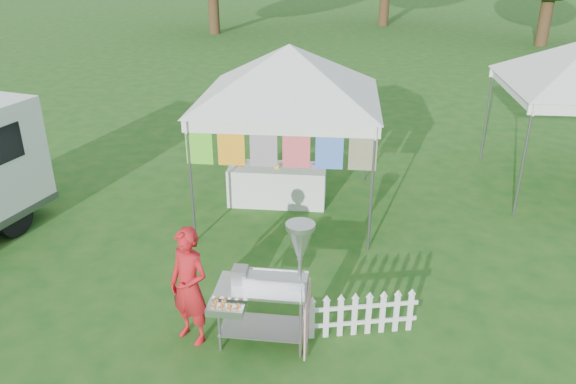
# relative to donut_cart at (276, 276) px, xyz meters

# --- Properties ---
(ground) EXTENTS (120.00, 120.00, 0.00)m
(ground) POSITION_rel_donut_cart_xyz_m (-0.23, 0.35, -0.98)
(ground) COLOR #194F16
(ground) RESTS_ON ground
(canopy_main) EXTENTS (4.24, 4.24, 3.45)m
(canopy_main) POSITION_rel_donut_cart_xyz_m (-0.23, 3.84, 2.01)
(canopy_main) COLOR #59595E
(canopy_main) RESTS_ON ground
(donut_cart) EXTENTS (1.21, 0.80, 1.66)m
(donut_cart) POSITION_rel_donut_cart_xyz_m (0.00, 0.00, 0.00)
(donut_cart) COLOR gray
(donut_cart) RESTS_ON ground
(vendor) EXTENTS (0.67, 0.59, 1.54)m
(vendor) POSITION_rel_donut_cart_xyz_m (-1.06, -0.01, -0.21)
(vendor) COLOR #B1151B
(vendor) RESTS_ON ground
(picket_fence) EXTENTS (1.41, 0.36, 0.56)m
(picket_fence) POSITION_rel_donut_cart_xyz_m (1.03, 0.28, -0.69)
(picket_fence) COLOR white
(picket_fence) RESTS_ON ground
(display_table) EXTENTS (1.80, 0.70, 0.72)m
(display_table) POSITION_rel_donut_cart_xyz_m (-0.48, 4.06, -0.62)
(display_table) COLOR white
(display_table) RESTS_ON ground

